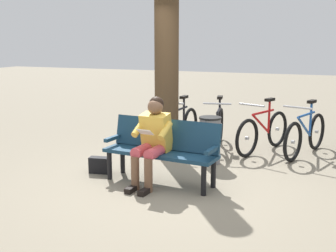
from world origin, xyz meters
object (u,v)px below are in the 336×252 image
Objects in this scene: bicycle_purple at (180,128)px; handbag at (100,165)px; bench at (163,146)px; bicycle_blue at (263,132)px; bicycle_orange at (306,135)px; bicycle_black at (218,129)px; tree_trunk at (167,56)px; litter_bin at (210,140)px; person_reading at (153,137)px.

handbag is at bearing -14.01° from bicycle_purple.
bench is 5.46× the size of handbag.
bicycle_orange is at bearing 112.81° from bicycle_blue.
bicycle_blue is 0.96× the size of bicycle_black.
handbag is 3.51m from bicycle_orange.
litter_bin is (-0.86, 0.30, -1.30)m from tree_trunk.
person_reading is 0.74× the size of bicycle_orange.
litter_bin is at bearing -11.82° from bicycle_blue.
tree_trunk is 1.40m from bicycle_purple.
litter_bin is at bearing 160.89° from tree_trunk.
tree_trunk reaches higher than person_reading.
tree_trunk reaches higher than bicycle_blue.
bicycle_purple reaches higher than bench.
bicycle_purple is (0.67, 0.20, 0.00)m from bicycle_black.
handbag is at bearing 4.54° from bench.
tree_trunk is (-0.51, -1.41, 1.55)m from handbag.
bicycle_blue is at bearing 102.55° from bicycle_purple.
litter_bin is 1.74m from bicycle_orange.
bicycle_black is at bearing -137.14° from tree_trunk.
bicycle_purple is at bearing -65.03° from bicycle_orange.
person_reading is 2.97m from bicycle_orange.
bicycle_orange is (-1.38, -1.05, -0.02)m from litter_bin.
tree_trunk is 2.71m from bicycle_orange.
bench is 2.13m from bicycle_black.
bench reaches higher than litter_bin.
handbag is (1.02, -0.01, -0.39)m from bench.
tree_trunk is 2.15m from bicycle_blue.
tree_trunk is at bearing -64.81° from bench.
litter_bin is at bearing -103.15° from person_reading.
person_reading is at bearing 12.89° from bicycle_purple.
bicycle_black is 0.99× the size of bicycle_purple.
bicycle_blue is 0.94× the size of bicycle_purple.
person_reading is 2.58m from bicycle_blue.
person_reading is 1.10m from handbag.
bicycle_purple is at bearing -44.43° from litter_bin.
litter_bin is 0.47× the size of bicycle_blue.
bench is at bearing -16.55° from bicycle_black.
litter_bin is at bearing -140.88° from handbag.
bicycle_orange is at bearing -123.09° from bench.
litter_bin is 0.99m from bicycle_black.
bicycle_blue is at bearing -109.89° from bench.
bicycle_black is (0.13, -0.98, -0.02)m from litter_bin.
bench is 0.97× the size of bicycle_purple.
handbag is 0.19× the size of bicycle_blue.
litter_bin reaches higher than handbag.
bench is 2.79m from bicycle_orange.
person_reading is at bearing -19.90° from bicycle_orange.
tree_trunk is (0.52, -1.43, 1.17)m from bench.
bench is 0.24m from person_reading.
bicycle_orange is at bearing -142.72° from litter_bin.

